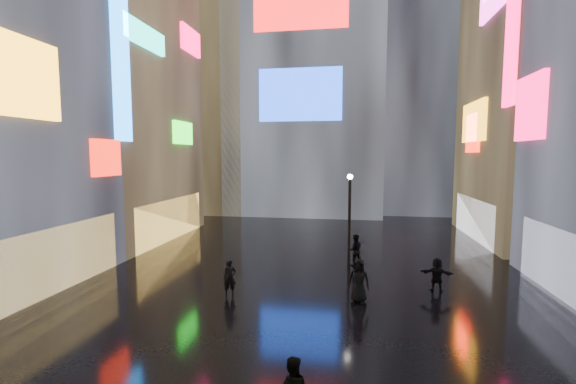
# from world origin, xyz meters

# --- Properties ---
(ground) EXTENTS (140.00, 140.00, 0.00)m
(ground) POSITION_xyz_m (0.00, 20.00, 0.00)
(ground) COLOR black
(ground) RESTS_ON ground
(building_left_far) EXTENTS (10.28, 12.00, 22.00)m
(building_left_far) POSITION_xyz_m (-15.98, 26.00, 10.98)
(building_left_far) COLOR black
(building_left_far) RESTS_ON ground
(building_right_far) EXTENTS (10.28, 12.00, 28.00)m
(building_right_far) POSITION_xyz_m (15.98, 30.00, 13.98)
(building_right_far) COLOR black
(building_right_far) RESTS_ON ground
(tower_main) EXTENTS (16.00, 14.20, 42.00)m
(tower_main) POSITION_xyz_m (-3.00, 43.97, 21.01)
(tower_main) COLOR black
(tower_main) RESTS_ON ground
(tower_flank_right) EXTENTS (12.00, 12.00, 34.00)m
(tower_flank_right) POSITION_xyz_m (9.00, 46.00, 17.00)
(tower_flank_right) COLOR black
(tower_flank_right) RESTS_ON ground
(tower_flank_left) EXTENTS (10.00, 10.00, 26.00)m
(tower_flank_left) POSITION_xyz_m (-14.00, 42.00, 13.00)
(tower_flank_left) COLOR black
(tower_flank_left) RESTS_ON ground
(lamp_far) EXTENTS (0.30, 0.30, 5.20)m
(lamp_far) POSITION_xyz_m (1.94, 20.55, 2.94)
(lamp_far) COLOR black
(lamp_far) RESTS_ON ground
(pedestrian_4) EXTENTS (1.00, 0.74, 1.86)m
(pedestrian_4) POSITION_xyz_m (2.39, 15.79, 0.93)
(pedestrian_4) COLOR black
(pedestrian_4) RESTS_ON ground
(pedestrian_5) EXTENTS (1.49, 0.65, 1.56)m
(pedestrian_5) POSITION_xyz_m (5.93, 17.65, 0.78)
(pedestrian_5) COLOR black
(pedestrian_5) RESTS_ON ground
(pedestrian_6) EXTENTS (0.69, 0.60, 1.60)m
(pedestrian_6) POSITION_xyz_m (-3.22, 15.61, 0.80)
(pedestrian_6) COLOR black
(pedestrian_6) RESTS_ON ground
(pedestrian_7) EXTENTS (0.98, 0.83, 1.78)m
(pedestrian_7) POSITION_xyz_m (2.27, 21.24, 0.89)
(pedestrian_7) COLOR black
(pedestrian_7) RESTS_ON ground
(umbrella_2) EXTENTS (1.25, 1.25, 0.80)m
(umbrella_2) POSITION_xyz_m (2.39, 15.79, 2.26)
(umbrella_2) COLOR black
(umbrella_2) RESTS_ON pedestrian_4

